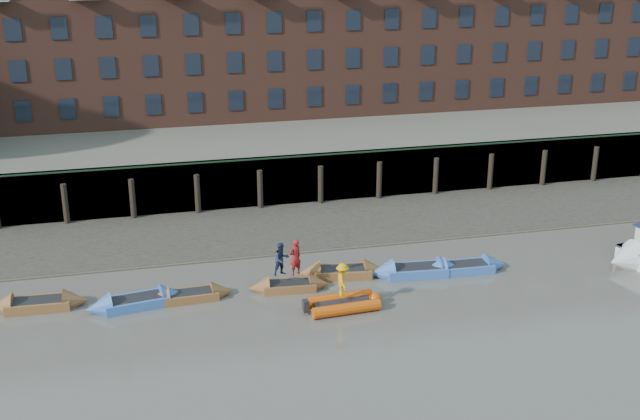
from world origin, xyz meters
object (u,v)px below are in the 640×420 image
object	(u,v)px
rib_tender	(346,303)
rowboat_2	(191,295)
rowboat_5	(416,270)
person_rower_a	(295,257)
person_rib_crew	(343,280)
rowboat_1	(136,302)
person_rower_b	(282,259)
rowboat_4	(342,272)
rowboat_6	(465,267)
rowboat_3	(289,286)
rowboat_0	(39,304)

from	to	relation	value
rib_tender	rowboat_2	bearing A→B (deg)	155.37
rowboat_5	person_rower_a	distance (m)	6.67
rowboat_2	person_rower_a	xyz separation A→B (m)	(5.27, -0.03, 1.53)
rib_tender	person_rib_crew	xyz separation A→B (m)	(-0.14, 0.09, 1.18)
rowboat_1	person_rower_a	world-z (taller)	person_rower_a
rowboat_1	rowboat_2	size ratio (longest dim) A/B	1.18
rib_tender	person_rower_b	distance (m)	4.04
rib_tender	person_rib_crew	bearing A→B (deg)	144.26
rowboat_4	rib_tender	world-z (taller)	rowboat_4
rowboat_2	rowboat_6	world-z (taller)	rowboat_6
rowboat_4	rowboat_2	bearing A→B (deg)	-165.73
rowboat_3	rib_tender	size ratio (longest dim) A/B	1.13
rowboat_0	rowboat_3	distance (m)	12.14
person_rower_b	rowboat_5	bearing A→B (deg)	-17.39
rowboat_4	rowboat_6	world-z (taller)	rowboat_4
rowboat_3	person_rower_b	xyz separation A→B (m)	(-0.35, 0.14, 1.44)
rowboat_3	rowboat_5	distance (m)	6.83
rib_tender	rowboat_1	bearing A→B (deg)	161.49
rowboat_1	person_rower_b	bearing A→B (deg)	-7.44
rowboat_3	person_rower_a	bearing A→B (deg)	12.70
rowboat_3	person_rower_a	size ratio (longest dim) A/B	2.20
rowboat_2	rowboat_3	size ratio (longest dim) A/B	1.01
rowboat_2	rowboat_1	bearing A→B (deg)	-178.87
rib_tender	person_rower_b	world-z (taller)	person_rower_b
rowboat_0	rowboat_4	size ratio (longest dim) A/B	0.98
rowboat_1	rowboat_2	bearing A→B (deg)	-5.88
rib_tender	person_rower_b	xyz separation A→B (m)	(-2.56, 2.81, 1.38)
rowboat_2	rib_tender	xyz separation A→B (m)	(7.15, -2.73, 0.06)
rowboat_4	person_rower_b	size ratio (longest dim) A/B	2.80
rowboat_1	rowboat_6	distance (m)	17.04
rowboat_3	person_rib_crew	bearing A→B (deg)	-45.85
rowboat_5	person_rower_a	world-z (taller)	person_rower_a
rowboat_6	rowboat_0	bearing A→B (deg)	-179.61
rowboat_4	rib_tender	distance (m)	3.71
rowboat_2	rib_tender	bearing A→B (deg)	-23.16
rowboat_5	rib_tender	bearing A→B (deg)	-143.25
rowboat_1	person_rower_a	bearing A→B (deg)	-8.32
rowboat_0	person_rower_a	distance (m)	12.56
rowboat_2	rowboat_4	size ratio (longest dim) A/B	0.87
rowboat_2	person_rower_b	xyz separation A→B (m)	(4.59, 0.08, 1.44)
rowboat_2	rib_tender	size ratio (longest dim) A/B	1.13
rowboat_1	rowboat_3	distance (m)	7.55
rowboat_4	person_rower_a	distance (m)	3.21
rowboat_3	rowboat_2	bearing A→B (deg)	-175.48
rowboat_5	person_rib_crew	world-z (taller)	person_rib_crew
person_rower_a	person_rower_b	distance (m)	0.69
rowboat_4	person_rower_b	bearing A→B (deg)	-158.50
rowboat_3	rowboat_6	distance (m)	9.50
rowboat_5	rowboat_0	bearing A→B (deg)	-176.84
rowboat_5	person_rower_b	world-z (taller)	person_rower_b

